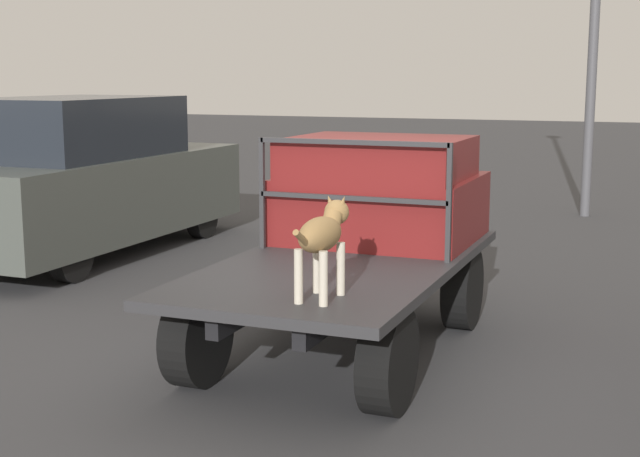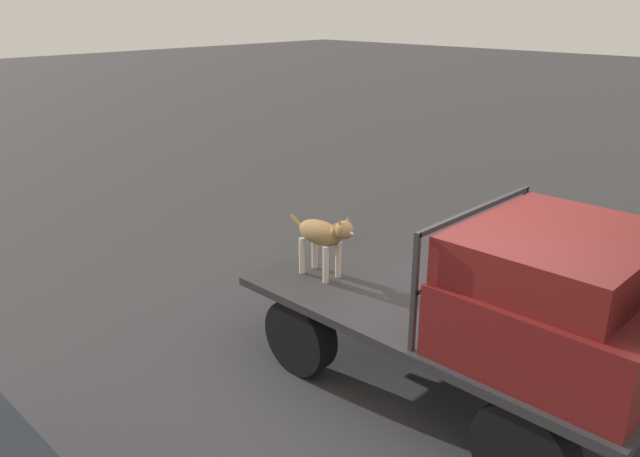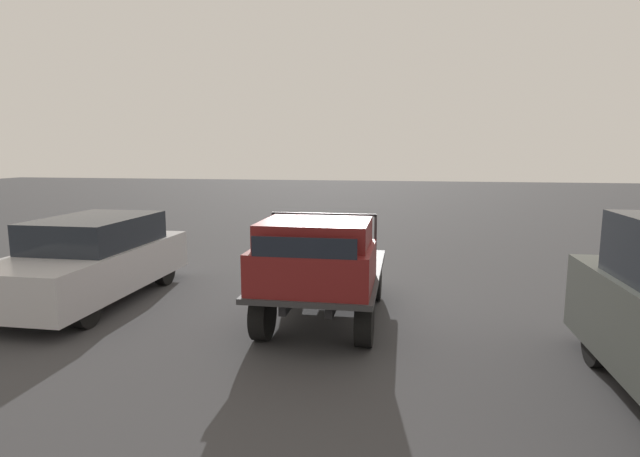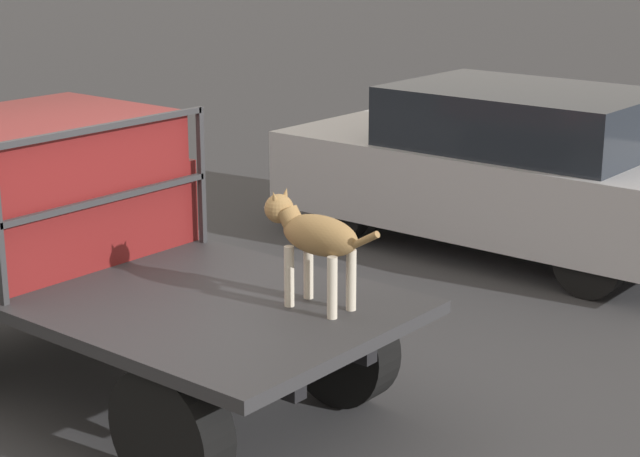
% 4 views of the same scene
% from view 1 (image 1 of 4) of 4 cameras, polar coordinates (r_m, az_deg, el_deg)
% --- Properties ---
extents(ground_plane, '(80.00, 80.00, 0.00)m').
position_cam_1_polar(ground_plane, '(7.62, 1.49, -7.99)').
color(ground_plane, '#38383A').
extents(flatbed_truck, '(3.69, 1.83, 0.82)m').
position_cam_1_polar(flatbed_truck, '(7.47, 1.51, -3.73)').
color(flatbed_truck, black).
rests_on(flatbed_truck, ground).
extents(truck_cab, '(1.54, 1.71, 0.95)m').
position_cam_1_polar(truck_cab, '(8.27, 3.93, 2.40)').
color(truck_cab, maroon).
rests_on(truck_cab, flatbed_truck).
extents(truck_headboard, '(0.04, 1.71, 0.98)m').
position_cam_1_polar(truck_headboard, '(7.49, 2.05, 3.08)').
color(truck_headboard, '#2D2D30').
rests_on(truck_headboard, flatbed_truck).
extents(dog, '(0.86, 0.24, 0.68)m').
position_cam_1_polar(dog, '(6.07, 0.21, -0.41)').
color(dog, beige).
rests_on(dog, flatbed_truck).
extents(parked_pickup_far, '(4.87, 1.98, 2.05)m').
position_cam_1_polar(parked_pickup_far, '(12.03, -14.87, 3.12)').
color(parked_pickup_far, black).
rests_on(parked_pickup_far, ground).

